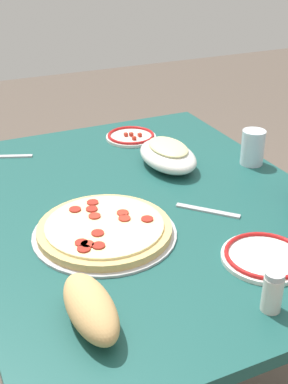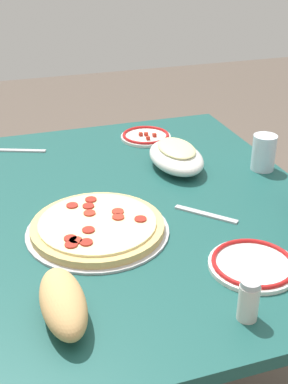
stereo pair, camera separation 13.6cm
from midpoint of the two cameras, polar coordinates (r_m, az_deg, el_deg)
name	(u,v)px [view 2 (the right image)]	position (r m, az deg, el deg)	size (l,w,h in m)	color
dining_table	(144,239)	(1.44, 2.72, -5.34)	(1.20, 0.93, 0.72)	#194C47
pepperoni_pizza	(98,227)	(1.24, -2.06, -4.00)	(0.35, 0.35, 0.03)	#B7B7BC
baked_pasta_dish	(176,155)	(1.56, 6.10, 4.00)	(0.24, 0.15, 0.08)	white
water_glass	(264,152)	(1.59, 15.57, 4.19)	(0.07, 0.07, 0.11)	silver
side_plate_near	(253,264)	(1.16, 15.36, -7.84)	(0.19, 0.19, 0.02)	white
side_plate_far	(146,136)	(1.78, 2.40, 6.18)	(0.17, 0.17, 0.02)	white
bread_loaf	(63,303)	(0.98, -4.99, -12.29)	(0.20, 0.08, 0.08)	tan
spice_shaker	(249,300)	(1.01, 15.45, -11.63)	(0.04, 0.04, 0.09)	silver
fork_left	(20,150)	(1.71, -11.42, 4.49)	(0.17, 0.02, 0.01)	#B7B7BC
fork_right	(206,214)	(1.33, 9.81, -2.53)	(0.17, 0.02, 0.01)	#B7B7BC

